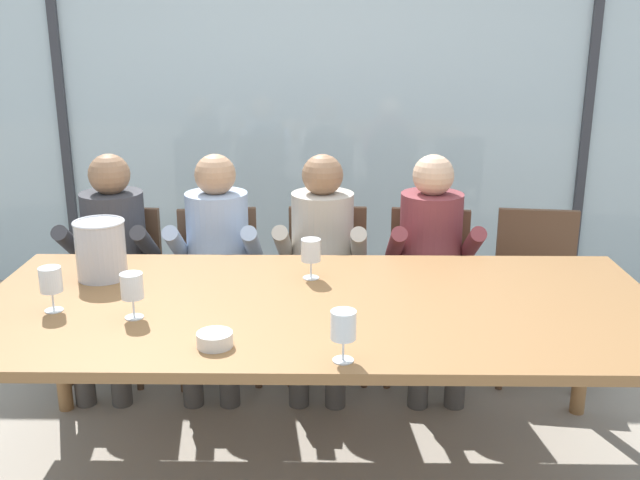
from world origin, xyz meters
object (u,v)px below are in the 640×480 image
Objects in this scene: dining_table at (319,316)px; wine_glass_near_bucket at (311,252)px; chair_near_curtain at (118,278)px; chair_near_window_right at (536,281)px; chair_right_of_center at (428,280)px; chair_center at (328,277)px; person_pale_blue_shirt at (216,256)px; tasting_bowl at (215,339)px; ice_bucket_primary at (101,249)px; wine_glass_by_right_taster at (132,288)px; chair_left_of_center at (219,279)px; wine_glass_by_left_taster at (343,327)px; person_maroon_top at (432,256)px; person_beige_jumper at (321,256)px; person_charcoal_jacket at (112,255)px; wine_glass_center_pour at (51,281)px.

wine_glass_near_bucket is at bearing 97.68° from dining_table.
chair_near_curtain is 2.23m from chair_near_window_right.
chair_right_of_center reaches higher than dining_table.
chair_center is 0.61m from person_pale_blue_shirt.
tasting_bowl is (-0.35, -0.40, 0.08)m from dining_table.
ice_bucket_primary is at bearing -153.96° from chair_near_window_right.
chair_right_of_center is at bearing 5.40° from chair_near_curtain.
wine_glass_by_right_taster reaches higher than chair_near_window_right.
wine_glass_by_left_taster is (0.63, -1.49, 0.38)m from chair_left_of_center.
chair_left_of_center is 4.94× the size of wine_glass_by_left_taster.
chair_center is 4.94× the size of wine_glass_by_left_taster.
chair_near_window_right is at bearing -2.42° from chair_center.
tasting_bowl is (0.19, -1.27, 0.12)m from person_pale_blue_shirt.
chair_right_of_center is at bearing 72.18° from wine_glass_by_left_taster.
dining_table is at bearing -36.81° from chair_near_curtain.
chair_center is at bearing 163.17° from person_maroon_top.
person_pale_blue_shirt reaches higher than chair_left_of_center.
wine_glass_by_right_taster is at bearing -140.86° from chair_near_window_right.
chair_left_of_center is at bearing -176.75° from chair_center.
chair_near_curtain is 1.11m from person_beige_jumper.
wine_glass_by_right_taster reaches higher than tasting_bowl.
chair_near_window_right is at bearing 18.99° from ice_bucket_primary.
chair_near_curtain is at bearing 174.71° from person_maroon_top.
person_charcoal_jacket is at bearing 130.12° from wine_glass_by_left_taster.
person_pale_blue_shirt is at bearing 98.49° from tasting_bowl.
chair_left_of_center is 3.39× the size of ice_bucket_primary.
person_pale_blue_shirt is (-1.68, -0.11, 0.17)m from chair_near_window_right.
ice_bucket_primary is at bearing -123.33° from person_pale_blue_shirt.
wine_glass_by_left_taster is (1.18, -1.51, 0.38)m from chair_near_curtain.
ice_bucket_primary is 1.46× the size of wine_glass_near_bucket.
person_beige_jumper is at bearing 179.21° from person_maroon_top.
wine_glass_by_right_taster is (0.41, -1.16, 0.38)m from chair_near_curtain.
wine_glass_by_left_taster is at bearing -81.03° from wine_glass_near_bucket.
chair_near_curtain is 3.39× the size of ice_bucket_primary.
chair_left_of_center is 1.24m from wine_glass_center_pour.
chair_left_of_center is (-0.55, 0.99, -0.21)m from dining_table.
wine_glass_by_left_taster is (0.09, -0.50, 0.18)m from dining_table.
chair_near_window_right is 3.39× the size of ice_bucket_primary.
person_beige_jumper is (0.55, -0.12, 0.17)m from chair_left_of_center.
chair_right_of_center is 1.69m from tasting_bowl.
ice_bucket_primary is (-0.93, 0.27, 0.19)m from dining_table.
chair_center is 0.84m from wine_glass_near_bucket.
person_pale_blue_shirt and person_maroon_top have the same top height.
chair_right_of_center is 0.73× the size of person_maroon_top.
person_maroon_top reaches higher than wine_glass_near_bucket.
wine_glass_by_left_taster reaches higher than chair_near_window_right.
person_beige_jumper reaches higher than wine_glass_by_left_taster.
person_beige_jumper is 9.55× the size of tasting_bowl.
person_maroon_top reaches higher than chair_center.
chair_near_window_right is at bearing 54.74° from wine_glass_by_left_taster.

